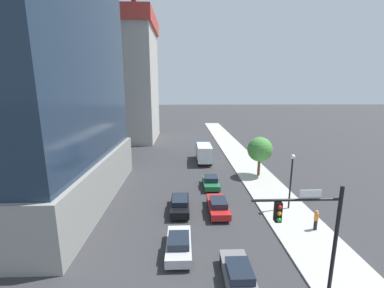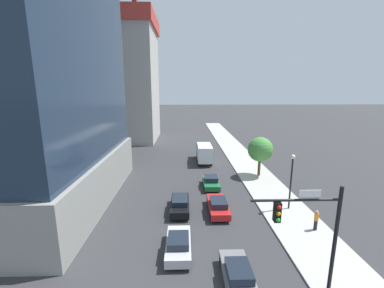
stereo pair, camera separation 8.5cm
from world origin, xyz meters
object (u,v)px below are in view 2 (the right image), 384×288
(car_gray, at_px, (238,273))
(box_truck, at_px, (204,152))
(street_tree, at_px, (260,150))
(car_silver, at_px, (178,244))
(traffic_light_pole, at_px, (311,228))
(construction_building, at_px, (121,74))
(car_red, at_px, (218,205))
(car_green, at_px, (211,182))
(pedestrian_orange_shirt, at_px, (316,220))
(street_lamp, at_px, (292,173))
(car_black, at_px, (180,204))

(car_gray, height_order, box_truck, box_truck)
(street_tree, xyz_separation_m, car_silver, (-10.70, -16.29, -3.11))
(traffic_light_pole, distance_m, street_tree, 21.38)
(construction_building, height_order, car_red, construction_building)
(traffic_light_pole, height_order, car_green, traffic_light_pole)
(traffic_light_pole, distance_m, pedestrian_orange_shirt, 9.28)
(box_truck, bearing_deg, car_gray, -90.00)
(car_silver, bearing_deg, street_lamp, 30.84)
(street_tree, height_order, box_truck, street_tree)
(box_truck, bearing_deg, car_red, -90.00)
(street_lamp, xyz_separation_m, pedestrian_orange_shirt, (0.63, -3.93, -2.74))
(car_silver, bearing_deg, box_truck, 81.14)
(construction_building, relative_size, car_silver, 8.26)
(street_tree, bearing_deg, street_lamp, -89.32)
(car_black, distance_m, car_gray, 10.21)
(pedestrian_orange_shirt, bearing_deg, car_black, 160.93)
(car_green, relative_size, pedestrian_orange_shirt, 2.33)
(street_tree, bearing_deg, car_silver, -123.29)
(street_tree, height_order, car_silver, street_tree)
(street_lamp, height_order, car_green, street_lamp)
(traffic_light_pole, height_order, car_black, traffic_light_pole)
(car_black, height_order, pedestrian_orange_shirt, pedestrian_orange_shirt)
(traffic_light_pole, height_order, car_red, traffic_light_pole)
(car_silver, distance_m, box_truck, 23.95)
(construction_building, distance_m, car_silver, 48.28)
(construction_building, xyz_separation_m, car_green, (17.87, -31.22, -14.67))
(street_lamp, relative_size, street_tree, 1.03)
(car_gray, bearing_deg, car_silver, 140.51)
(box_truck, bearing_deg, car_black, -102.12)
(car_black, xyz_separation_m, car_silver, (0.00, -6.48, -0.02))
(box_truck, bearing_deg, traffic_light_pole, -83.37)
(street_lamp, height_order, car_silver, street_lamp)
(traffic_light_pole, bearing_deg, car_red, 106.93)
(car_green, bearing_deg, box_truck, 90.00)
(construction_building, relative_size, car_green, 8.69)
(traffic_light_pole, relative_size, car_gray, 1.70)
(street_lamp, xyz_separation_m, car_silver, (-10.81, -6.46, -3.09))
(car_silver, bearing_deg, construction_building, 107.96)
(traffic_light_pole, xyz_separation_m, street_tree, (3.72, 21.03, -0.89))
(construction_building, bearing_deg, car_gray, -69.10)
(construction_building, height_order, box_truck, construction_building)
(traffic_light_pole, distance_m, car_silver, 9.34)
(car_black, bearing_deg, street_lamp, -0.13)
(car_green, bearing_deg, car_silver, -106.37)
(car_gray, height_order, pedestrian_orange_shirt, pedestrian_orange_shirt)
(car_green, distance_m, box_truck, 11.14)
(street_tree, height_order, car_green, street_tree)
(street_tree, height_order, car_gray, street_tree)
(street_tree, bearing_deg, construction_building, 132.17)
(car_gray, bearing_deg, traffic_light_pole, -27.37)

